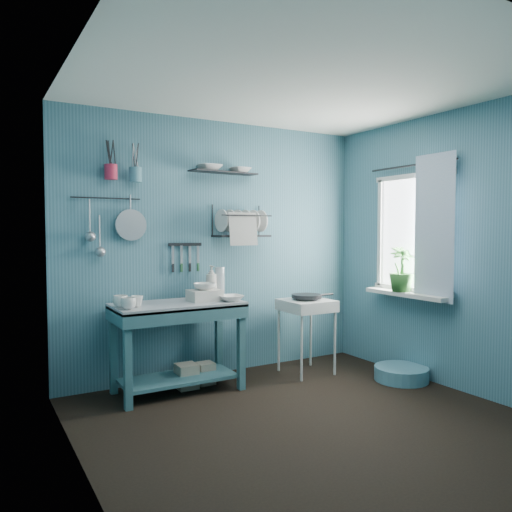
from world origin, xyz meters
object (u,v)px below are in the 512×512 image
water_bottle (220,281)px  colander (131,225)px  dish_rack (241,221)px  storage_tin_small (205,373)px  utensil_cup_magenta (111,172)px  soap_bottle (211,281)px  mug_right (121,301)px  utensil_cup_teal (135,175)px  work_counter (178,347)px  hotplate_stand (306,336)px  wash_tub (205,295)px  frying_pan (307,296)px  potted_plant (401,269)px  floor_basin (401,374)px  mug_mid (137,301)px  mug_left (128,303)px  storage_tin_large (187,376)px

water_bottle → colander: 1.00m
dish_rack → storage_tin_small: bearing=-165.7°
water_bottle → utensil_cup_magenta: 1.43m
soap_bottle → colander: (-0.74, 0.11, 0.53)m
mug_right → utensil_cup_teal: size_ratio=0.95×
work_counter → hotplate_stand: bearing=-1.6°
wash_tub → colander: colander is taller
mug_right → frying_pan: 1.83m
colander → water_bottle: bearing=-6.3°
work_counter → potted_plant: potted_plant is taller
hotplate_stand → colander: bearing=158.3°
utensil_cup_magenta → potted_plant: (2.56, -0.91, -0.88)m
floor_basin → work_counter: bearing=158.9°
utensil_cup_magenta → utensil_cup_teal: (0.22, 0.00, -0.01)m
frying_pan → mug_mid: bearing=178.7°
water_bottle → floor_basin: bearing=-34.2°
dish_rack → mug_mid: bearing=-169.5°
frying_pan → colander: 1.83m
work_counter → potted_plant: 2.26m
wash_tub → floor_basin: size_ratio=0.55×
utensil_cup_teal → storage_tin_small: 1.92m
utensil_cup_teal → mug_left: bearing=-114.5°
work_counter → utensil_cup_teal: size_ratio=8.61×
work_counter → mug_right: bearing=-177.4°
wash_tub → frying_pan: size_ratio=0.93×
potted_plant → floor_basin: bearing=-131.3°
soap_bottle → utensil_cup_magenta: utensil_cup_magenta is taller
water_bottle → storage_tin_large: 0.94m
colander → mug_right: bearing=-120.5°
frying_pan → mug_right: bearing=176.9°
water_bottle → colander: size_ratio=1.00×
dish_rack → storage_tin_small: dish_rack is taller
mug_right → hotplate_stand: bearing=-3.1°
utensil_cup_teal → storage_tin_small: (0.58, -0.20, -1.82)m
water_bottle → potted_plant: potted_plant is taller
frying_pan → potted_plant: size_ratio=0.68×
floor_basin → soap_bottle: bearing=148.1°
mug_left → water_bottle: water_bottle is taller
soap_bottle → dish_rack: bearing=5.4°
mug_mid → frying_pan: (1.70, -0.04, -0.07)m
work_counter → floor_basin: 2.13m
colander → storage_tin_small: size_ratio=1.40×
mug_left → colander: 0.81m
wash_tub → dish_rack: 0.89m
storage_tin_large → dish_rack: bearing=15.4°
colander → frying_pan: bearing=-14.1°
soap_bottle → storage_tin_small: soap_bottle is taller
utensil_cup_teal → storage_tin_small: utensil_cup_teal is taller
wash_tub → potted_plant: size_ratio=0.64×
mug_right → wash_tub: bearing=-1.5°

